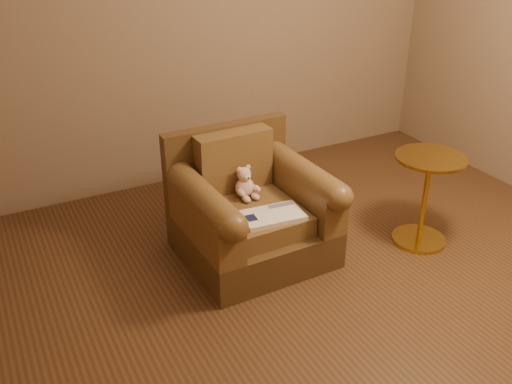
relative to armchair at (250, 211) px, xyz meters
name	(u,v)px	position (x,y,z in m)	size (l,w,h in m)	color
floor	(358,294)	(0.37, -0.71, -0.31)	(4.00, 4.00, 0.00)	#50321B
armchair	(250,211)	(0.00, 0.00, 0.00)	(0.91, 0.86, 0.80)	#4D3519
teddy_bear	(246,185)	(0.01, 0.07, 0.15)	(0.16, 0.18, 0.22)	beige
guidebook	(272,216)	(0.02, -0.25, 0.09)	(0.40, 0.26, 0.03)	beige
side_table	(425,197)	(1.09, -0.42, 0.04)	(0.46, 0.46, 0.64)	gold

